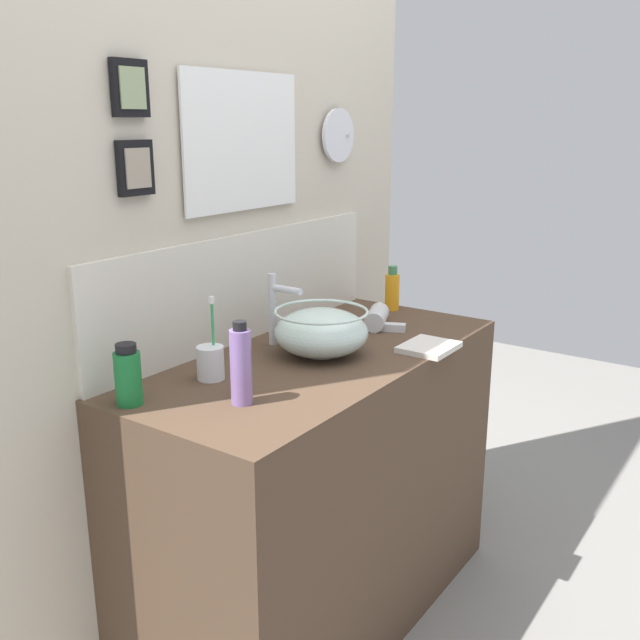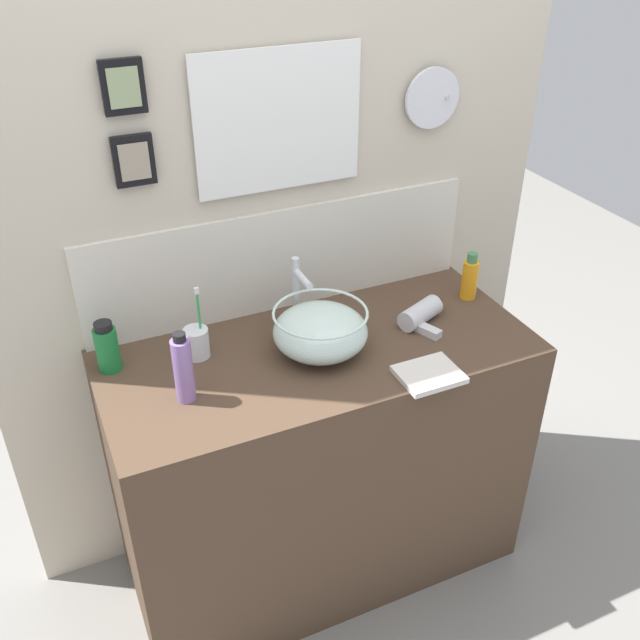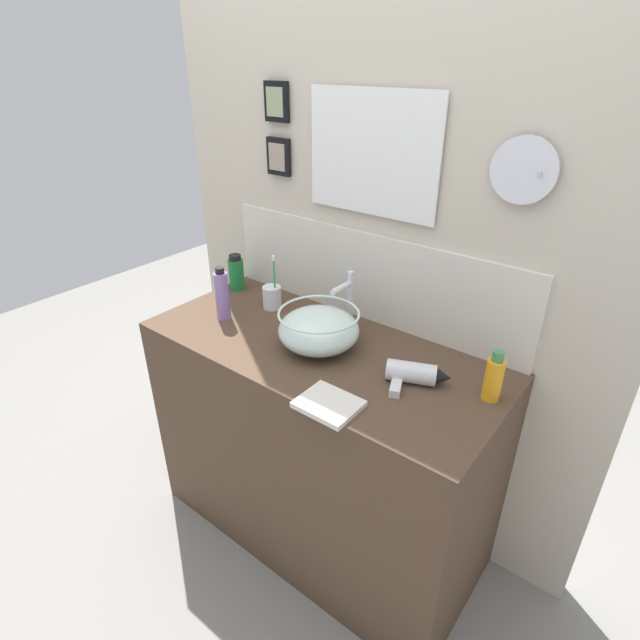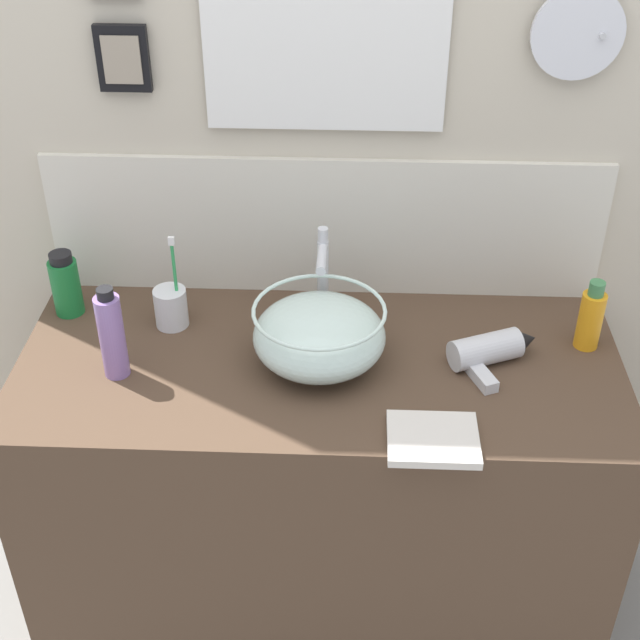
% 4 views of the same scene
% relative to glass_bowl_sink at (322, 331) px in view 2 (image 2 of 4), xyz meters
% --- Properties ---
extents(ground_plane, '(6.00, 6.00, 0.00)m').
position_rel_glass_bowl_sink_xyz_m(ground_plane, '(-0.00, 0.01, -0.92)').
color(ground_plane, gray).
extents(vanity_counter, '(1.22, 0.54, 0.85)m').
position_rel_glass_bowl_sink_xyz_m(vanity_counter, '(-0.00, 0.01, -0.49)').
color(vanity_counter, '#4C3828').
rests_on(vanity_counter, ground).
extents(back_panel, '(1.73, 0.10, 2.44)m').
position_rel_glass_bowl_sink_xyz_m(back_panel, '(-0.00, 0.31, 0.30)').
color(back_panel, beige).
rests_on(back_panel, ground).
extents(glass_bowl_sink, '(0.26, 0.26, 0.13)m').
position_rel_glass_bowl_sink_xyz_m(glass_bowl_sink, '(0.00, 0.00, 0.00)').
color(glass_bowl_sink, silver).
rests_on(glass_bowl_sink, vanity_counter).
extents(faucet, '(0.02, 0.11, 0.21)m').
position_rel_glass_bowl_sink_xyz_m(faucet, '(-0.00, 0.16, 0.05)').
color(faucet, silver).
rests_on(faucet, vanity_counter).
extents(hair_drier, '(0.19, 0.18, 0.06)m').
position_rel_glass_bowl_sink_xyz_m(hair_drier, '(0.34, 0.02, -0.04)').
color(hair_drier, silver).
rests_on(hair_drier, vanity_counter).
extents(toothbrush_cup, '(0.07, 0.07, 0.21)m').
position_rel_glass_bowl_sink_xyz_m(toothbrush_cup, '(-0.32, 0.12, -0.02)').
color(toothbrush_cup, silver).
rests_on(toothbrush_cup, vanity_counter).
extents(soap_dispenser, '(0.05, 0.05, 0.20)m').
position_rel_glass_bowl_sink_xyz_m(soap_dispenser, '(-0.40, -0.05, 0.02)').
color(soap_dispenser, '#8C6BB2').
rests_on(soap_dispenser, vanity_counter).
extents(lotion_bottle, '(0.05, 0.05, 0.15)m').
position_rel_glass_bowl_sink_xyz_m(lotion_bottle, '(0.54, 0.08, 0.00)').
color(lotion_bottle, orange).
rests_on(lotion_bottle, vanity_counter).
extents(shampoo_bottle, '(0.06, 0.06, 0.15)m').
position_rel_glass_bowl_sink_xyz_m(shampoo_bottle, '(-0.55, 0.16, 0.00)').
color(shampoo_bottle, '#197233').
rests_on(shampoo_bottle, vanity_counter).
extents(hand_towel, '(0.16, 0.14, 0.02)m').
position_rel_glass_bowl_sink_xyz_m(hand_towel, '(0.21, -0.23, -0.06)').
color(hand_towel, silver).
rests_on(hand_towel, vanity_counter).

